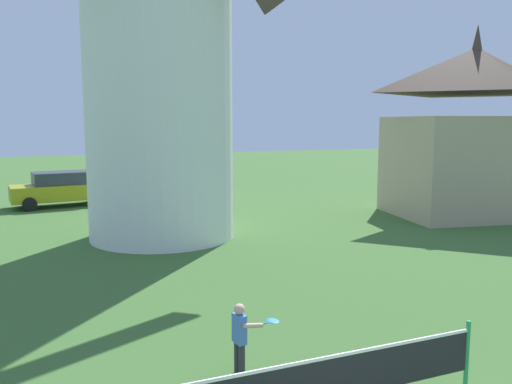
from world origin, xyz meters
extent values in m
cylinder|color=white|center=(0.31, 13.63, 5.98)|extent=(4.68, 4.68, 11.96)
cylinder|color=#238E4C|center=(2.03, 1.99, 0.55)|extent=(0.06, 0.06, 1.10)
cube|color=black|center=(-0.27, 1.99, 0.68)|extent=(4.57, 0.01, 0.55)
cube|color=white|center=(-0.27, 1.99, 0.97)|extent=(4.57, 0.02, 0.04)
cylinder|color=#333338|center=(-0.64, 3.85, 0.25)|extent=(0.10, 0.10, 0.50)
cylinder|color=#333338|center=(-0.62, 3.71, 0.25)|extent=(0.10, 0.10, 0.50)
cube|color=#4C7AD1|center=(-0.63, 3.78, 0.72)|extent=(0.17, 0.26, 0.44)
sphere|color=#DBB28E|center=(-0.63, 3.78, 1.02)|extent=(0.17, 0.17, 0.17)
cylinder|color=#DBB28E|center=(-0.65, 3.93, 0.70)|extent=(0.07, 0.07, 0.33)
cylinder|color=#DBB28E|center=(-0.46, 3.66, 0.79)|extent=(0.35, 0.12, 0.13)
cylinder|color=#338CCC|center=(-0.33, 3.68, 0.79)|extent=(0.22, 0.05, 0.04)
ellipsoid|color=#338CCC|center=(-0.11, 3.71, 0.79)|extent=(0.21, 0.26, 0.03)
cube|color=#999919|center=(-2.54, 21.71, 0.65)|extent=(4.54, 2.21, 0.70)
cube|color=#2D333D|center=(-2.54, 21.71, 1.28)|extent=(2.61, 1.78, 0.56)
cylinder|color=black|center=(-1.16, 22.73, 0.30)|extent=(0.62, 0.25, 0.60)
cylinder|color=black|center=(-0.96, 21.04, 0.30)|extent=(0.62, 0.25, 0.60)
cylinder|color=black|center=(-4.11, 22.37, 0.30)|extent=(0.62, 0.25, 0.60)
cylinder|color=black|center=(-3.91, 20.69, 0.30)|extent=(0.62, 0.25, 0.60)
cube|color=silver|center=(3.08, 21.65, 0.65)|extent=(4.15, 1.94, 0.70)
cube|color=#2D333D|center=(3.08, 21.65, 1.28)|extent=(2.36, 1.63, 0.56)
cylinder|color=black|center=(4.40, 22.58, 0.30)|extent=(0.61, 0.22, 0.60)
cylinder|color=black|center=(4.51, 20.88, 0.30)|extent=(0.61, 0.22, 0.60)
cylinder|color=black|center=(1.65, 22.41, 0.30)|extent=(0.61, 0.22, 0.60)
cylinder|color=black|center=(1.75, 20.72, 0.30)|extent=(0.61, 0.22, 0.60)
cube|color=tan|center=(12.78, 12.91, 2.00)|extent=(6.69, 5.39, 4.00)
pyramid|color=#423328|center=(12.78, 12.91, 5.80)|extent=(7.02, 5.66, 1.80)
cone|color=#423328|center=(12.78, 12.91, 6.70)|extent=(0.70, 0.70, 1.80)
camera|label=1|loc=(-3.18, -3.11, 3.77)|focal=36.21mm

